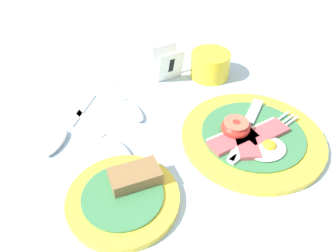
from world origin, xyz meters
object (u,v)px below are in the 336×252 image
sugar_cup (210,64)px  teaspoon_by_saucer (64,133)px  breakfast_plate (251,136)px  number_card (168,64)px  teaspoon_stray (110,141)px  teaspoon_near_cup (129,105)px  bread_plate (125,195)px

sugar_cup → teaspoon_by_saucer: 0.35m
breakfast_plate → number_card: 0.26m
breakfast_plate → teaspoon_stray: size_ratio=1.34×
teaspoon_by_saucer → breakfast_plate: bearing=102.1°
number_card → teaspoon_stray: (-0.19, -0.14, -0.03)m
teaspoon_by_saucer → teaspoon_stray: size_ratio=0.81×
number_card → breakfast_plate: bearing=-82.8°
breakfast_plate → teaspoon_near_cup: size_ratio=1.34×
number_card → bread_plate: bearing=-129.7°
breakfast_plate → bread_plate: 0.25m
teaspoon_by_saucer → teaspoon_near_cup: (0.14, 0.02, 0.00)m
number_card → teaspoon_by_saucer: size_ratio=0.47×
breakfast_plate → teaspoon_stray: 0.26m
bread_plate → number_card: 0.34m
bread_plate → sugar_cup: size_ratio=1.93×
teaspoon_by_saucer → teaspoon_near_cup: bearing=142.0°
number_card → teaspoon_near_cup: 0.14m
teaspoon_by_saucer → teaspoon_stray: bearing=90.4°
breakfast_plate → sugar_cup: size_ratio=2.90×
breakfast_plate → teaspoon_near_cup: 0.25m
number_card → teaspoon_by_saucer: (-0.26, -0.08, -0.03)m
bread_plate → teaspoon_stray: bread_plate is taller
bread_plate → teaspoon_stray: size_ratio=0.89×
teaspoon_near_cup → teaspoon_stray: (-0.07, -0.09, 0.00)m
teaspoon_stray → teaspoon_by_saucer: bearing=-145.0°
sugar_cup → teaspoon_near_cup: size_ratio=0.46×
sugar_cup → teaspoon_near_cup: 0.21m
teaspoon_by_saucer → teaspoon_stray: same height
bread_plate → teaspoon_stray: 0.13m
teaspoon_by_saucer → teaspoon_stray: 0.09m
teaspoon_by_saucer → teaspoon_near_cup: size_ratio=0.81×
number_card → teaspoon_by_saucer: bearing=-163.9°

